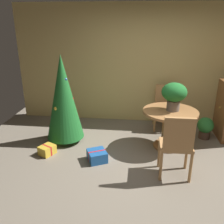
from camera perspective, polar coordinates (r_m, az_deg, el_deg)
The scene contains 10 objects.
ground_plane at distance 3.95m, azimuth 8.74°, elevation -13.95°, with size 6.60×6.60×0.00m, color #756B5B.
back_wall_panel at distance 5.54m, azimuth 8.85°, elevation 10.73°, with size 6.00×0.10×2.60m, color tan.
round_dining_table at distance 4.55m, azimuth 13.26°, elevation -2.61°, with size 0.98×0.98×0.72m.
flower_vase at distance 4.40m, azimuth 14.31°, elevation 4.16°, with size 0.44×0.44×0.50m.
wooden_chair_far at distance 5.39m, azimuth 12.33°, elevation 1.92°, with size 0.48×0.43×0.93m.
wooden_chair_near at distance 3.65m, azimuth 14.92°, elevation -7.05°, with size 0.47×0.41×1.01m.
holiday_tree at distance 4.62m, azimuth -11.32°, elevation 3.35°, with size 0.71×0.71×1.69m.
gift_box_blue at distance 4.18m, azimuth -3.51°, elevation -10.20°, with size 0.40×0.41×0.18m.
gift_box_gold at distance 4.51m, azimuth -14.91°, elevation -8.58°, with size 0.31×0.33×0.16m.
potted_plant at distance 5.20m, azimuth 20.97°, elevation -3.28°, with size 0.32×0.32×0.44m.
Camera 1 is at (-0.21, -3.26, 2.22)m, focal length 39.11 mm.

